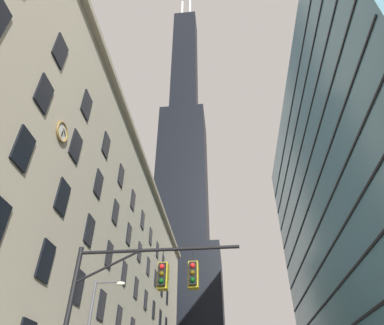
% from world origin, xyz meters
% --- Properties ---
extents(station_building, '(13.33, 65.45, 28.62)m').
position_xyz_m(station_building, '(-17.33, 26.72, 14.28)').
color(station_building, '#B2A88E').
rests_on(station_building, ground).
extents(dark_skyscraper, '(23.45, 23.45, 183.13)m').
position_xyz_m(dark_skyscraper, '(-14.06, 86.72, 54.60)').
color(dark_skyscraper, black).
rests_on(dark_skyscraper, ground).
extents(glass_office_midrise, '(15.13, 53.85, 45.55)m').
position_xyz_m(glass_office_midrise, '(18.51, 31.03, 22.78)').
color(glass_office_midrise, teal).
rests_on(glass_office_midrise, ground).
extents(traffic_signal_mast, '(6.87, 0.63, 6.80)m').
position_xyz_m(traffic_signal_mast, '(-4.20, 3.45, 4.92)').
color(traffic_signal_mast, black).
rests_on(traffic_signal_mast, sidewalk_left).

